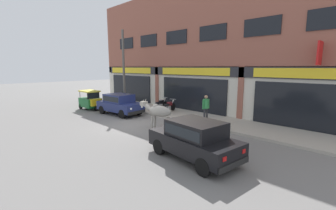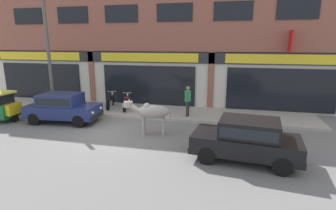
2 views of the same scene
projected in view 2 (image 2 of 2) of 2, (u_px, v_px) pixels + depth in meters
ground_plane at (115, 132)px, 11.76m from camera, size 90.00×90.00×0.00m
sidewalk at (141, 111)px, 15.22m from camera, size 19.00×2.93×0.14m
shop_building at (149, 34)px, 15.83m from camera, size 23.00×1.40×9.33m
cow at (151, 112)px, 11.32m from camera, size 2.12×0.86×1.61m
car_0 at (63, 106)px, 13.11m from camera, size 3.70×1.86×1.46m
car_1 at (247, 138)px, 8.77m from camera, size 3.74×1.99×1.46m
motorcycle_0 at (110, 101)px, 15.61m from camera, size 0.65×1.79×0.88m
motorcycle_1 at (126, 103)px, 15.18m from camera, size 0.66×1.78×0.88m
pedestrian at (188, 98)px, 13.60m from camera, size 0.32×0.49×1.60m
utility_pole at (49, 56)px, 14.47m from camera, size 0.18×0.18×6.12m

